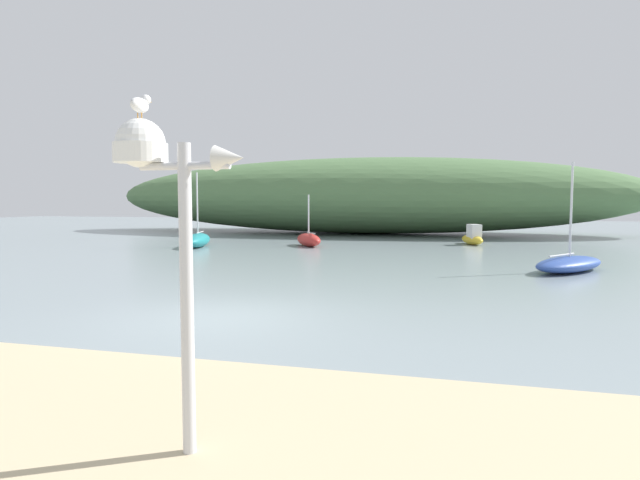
# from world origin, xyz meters

# --- Properties ---
(ground_plane) EXTENTS (120.00, 120.00, 0.00)m
(ground_plane) POSITION_xyz_m (0.00, 0.00, 0.00)
(ground_plane) COLOR gray
(distant_hill) EXTENTS (41.00, 12.03, 5.75)m
(distant_hill) POSITION_xyz_m (-2.17, 29.77, 2.88)
(distant_hill) COLOR #517547
(distant_hill) RESTS_ON ground
(mast_structure) EXTENTS (1.24, 0.48, 3.05)m
(mast_structure) POSITION_xyz_m (2.24, -6.12, 2.69)
(mast_structure) COLOR silver
(mast_structure) RESTS_ON beach_sand
(seagull_on_radar) EXTENTS (0.11, 0.32, 0.23)m
(seagull_on_radar) POSITION_xyz_m (2.07, -6.10, 3.38)
(seagull_on_radar) COLOR orange
(seagull_on_radar) RESTS_ON mast_structure
(sailboat_near_shore) EXTENTS (2.39, 2.85, 2.83)m
(sailboat_near_shore) POSITION_xyz_m (-3.04, 17.34, 0.36)
(sailboat_near_shore) COLOR #B72D28
(sailboat_near_shore) RESTS_ON ground
(sailboat_outer_mooring) EXTENTS (3.38, 3.86, 3.85)m
(sailboat_outer_mooring) POSITION_xyz_m (8.69, 9.68, 0.29)
(sailboat_outer_mooring) COLOR #2D4C9E
(sailboat_outer_mooring) RESTS_ON ground
(motorboat_east_reach) EXTENTS (1.56, 2.52, 1.17)m
(motorboat_east_reach) POSITION_xyz_m (5.69, 20.69, 0.42)
(motorboat_east_reach) COLOR gold
(motorboat_east_reach) RESTS_ON ground
(sailboat_inner_mooring) EXTENTS (1.92, 3.66, 4.00)m
(sailboat_inner_mooring) POSITION_xyz_m (-8.64, 15.26, 0.39)
(sailboat_inner_mooring) COLOR teal
(sailboat_inner_mooring) RESTS_ON ground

